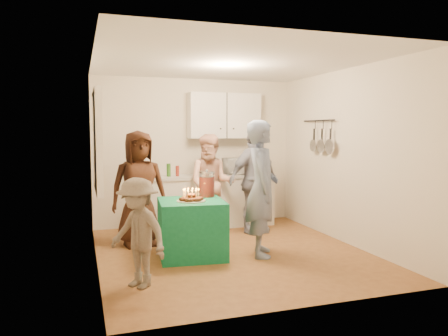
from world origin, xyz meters
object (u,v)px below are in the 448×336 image
object	(u,v)px
counter	(211,202)
microwave	(238,166)
woman_back_center	(212,184)
child_near_left	(138,233)
woman_back_left	(139,188)
woman_back_right	(254,180)
punch_jar	(207,185)
man_birthday	(262,188)
party_table	(192,228)

from	to	relation	value
counter	microwave	bearing A→B (deg)	0.00
woman_back_center	child_near_left	distance (m)	2.63
woman_back_left	woman_back_right	bearing A→B (deg)	-0.40
woman_back_left	woman_back_center	world-z (taller)	woman_back_left
punch_jar	woman_back_right	world-z (taller)	woman_back_right
counter	microwave	xyz separation A→B (m)	(0.52, 0.00, 0.62)
punch_jar	woman_back_center	distance (m)	1.04
punch_jar	woman_back_left	size ratio (longest dim) A/B	0.20
man_birthday	woman_back_right	bearing A→B (deg)	0.77
counter	man_birthday	xyz separation A→B (m)	(0.14, -1.94, 0.48)
counter	punch_jar	world-z (taller)	punch_jar
microwave	woman_back_right	bearing A→B (deg)	-94.71
microwave	woman_back_center	xyz separation A→B (m)	(-0.64, -0.47, -0.24)
woman_back_center	microwave	bearing A→B (deg)	57.09
microwave	child_near_left	size ratio (longest dim) A/B	0.43
woman_back_center	child_near_left	bearing A→B (deg)	-103.49
woman_back_center	woman_back_right	bearing A→B (deg)	1.30
man_birthday	woman_back_center	distance (m)	1.49
punch_jar	man_birthday	distance (m)	0.80
man_birthday	child_near_left	world-z (taller)	man_birthday
woman_back_center	child_near_left	world-z (taller)	woman_back_center
microwave	punch_jar	xyz separation A→B (m)	(-1.00, -1.44, -0.12)
counter	child_near_left	bearing A→B (deg)	-121.19
party_table	punch_jar	distance (m)	0.67
party_table	child_near_left	world-z (taller)	child_near_left
party_table	child_near_left	xyz separation A→B (m)	(-0.83, -0.94, 0.22)
woman_back_left	woman_back_right	distance (m)	1.90
child_near_left	party_table	bearing A→B (deg)	102.47
man_birthday	woman_back_center	world-z (taller)	man_birthday
woman_back_center	woman_back_right	size ratio (longest dim) A/B	0.94
counter	party_table	bearing A→B (deg)	-114.50
counter	microwave	world-z (taller)	microwave
punch_jar	woman_back_center	world-z (taller)	woman_back_center
microwave	woman_back_right	size ratio (longest dim) A/B	0.29
woman_back_center	party_table	bearing A→B (deg)	-97.20
woman_back_center	woman_back_left	bearing A→B (deg)	-140.68
woman_back_left	woman_back_center	size ratio (longest dim) A/B	1.04
man_birthday	woman_back_left	xyz separation A→B (m)	(-1.51, 1.05, -0.07)
microwave	punch_jar	size ratio (longest dim) A/B	1.51
woman_back_center	counter	bearing A→B (deg)	95.95
microwave	woman_back_left	size ratio (longest dim) A/B	0.30
microwave	woman_back_left	distance (m)	2.09
woman_back_right	woman_back_left	bearing A→B (deg)	164.27
child_near_left	man_birthday	bearing A→B (deg)	75.71
punch_jar	woman_back_left	bearing A→B (deg)	147.63
party_table	woman_back_left	world-z (taller)	woman_back_left
counter	woman_back_left	bearing A→B (deg)	-146.89
punch_jar	party_table	bearing A→B (deg)	-138.55
woman_back_right	child_near_left	bearing A→B (deg)	-159.03
child_near_left	woman_back_right	bearing A→B (deg)	95.96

